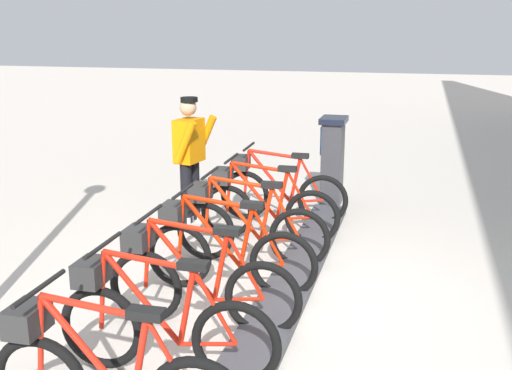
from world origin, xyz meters
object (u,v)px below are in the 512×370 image
object	(u,v)px
payment_kiosk	(332,159)
bike_docked_4	(194,282)
bike_docked_5	(157,323)
worker_near_rack	(190,155)
bike_docked_0	(278,190)
bike_docked_2	(245,226)
bike_docked_3	(223,250)
bike_docked_1	(263,206)

from	to	relation	value
payment_kiosk	bike_docked_4	bearing A→B (deg)	82.06
bike_docked_5	worker_near_rack	size ratio (longest dim) A/B	1.04
bike_docked_0	worker_near_rack	xyz separation A→B (m)	(1.10, 0.32, 0.48)
bike_docked_4	bike_docked_5	bearing A→B (deg)	90.00
worker_near_rack	bike_docked_5	bearing A→B (deg)	107.30
bike_docked_2	bike_docked_3	size ratio (longest dim) A/B	1.00
payment_kiosk	bike_docked_1	bearing A→B (deg)	72.30
bike_docked_1	bike_docked_5	world-z (taller)	same
bike_docked_0	bike_docked_1	world-z (taller)	same
bike_docked_3	worker_near_rack	bearing A→B (deg)	-61.08
bike_docked_3	bike_docked_4	distance (m)	0.77
bike_docked_5	bike_docked_2	bearing A→B (deg)	-90.00
payment_kiosk	bike_docked_0	distance (m)	1.19
bike_docked_1	worker_near_rack	xyz separation A→B (m)	(1.10, -0.45, 0.48)
payment_kiosk	bike_docked_4	world-z (taller)	payment_kiosk
bike_docked_1	payment_kiosk	bearing A→B (deg)	-107.70
bike_docked_4	bike_docked_5	xyz separation A→B (m)	(0.00, 0.77, 0.00)
bike_docked_0	bike_docked_3	distance (m)	2.31
payment_kiosk	bike_docked_5	size ratio (longest dim) A/B	0.74
payment_kiosk	bike_docked_5	distance (m)	4.91
bike_docked_0	bike_docked_3	world-z (taller)	same
bike_docked_3	bike_docked_4	xyz separation A→B (m)	(0.00, 0.77, 0.00)
bike_docked_2	bike_docked_5	distance (m)	2.31
payment_kiosk	bike_docked_2	xyz separation A→B (m)	(0.57, 2.56, -0.24)
bike_docked_4	bike_docked_3	bearing A→B (deg)	-90.00
bike_docked_0	bike_docked_5	distance (m)	3.85
bike_docked_0	bike_docked_2	bearing A→B (deg)	90.00
bike_docked_4	bike_docked_2	bearing A→B (deg)	-90.00
bike_docked_2	worker_near_rack	world-z (taller)	worker_near_rack
bike_docked_3	worker_near_rack	size ratio (longest dim) A/B	1.04
bike_docked_1	bike_docked_2	distance (m)	0.77
worker_near_rack	bike_docked_4	bearing A→B (deg)	111.72
bike_docked_2	bike_docked_5	xyz separation A→B (m)	(0.00, 2.31, 0.00)
bike_docked_2	bike_docked_3	xyz separation A→B (m)	(0.00, 0.77, 0.00)
worker_near_rack	bike_docked_2	bearing A→B (deg)	132.02
worker_near_rack	bike_docked_0	bearing A→B (deg)	-163.84
bike_docked_1	worker_near_rack	world-z (taller)	worker_near_rack
bike_docked_2	bike_docked_4	size ratio (longest dim) A/B	1.00
bike_docked_5	worker_near_rack	world-z (taller)	worker_near_rack
payment_kiosk	bike_docked_3	size ratio (longest dim) A/B	0.74
bike_docked_2	payment_kiosk	bearing A→B (deg)	-102.59
payment_kiosk	bike_docked_0	bearing A→B (deg)	60.75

